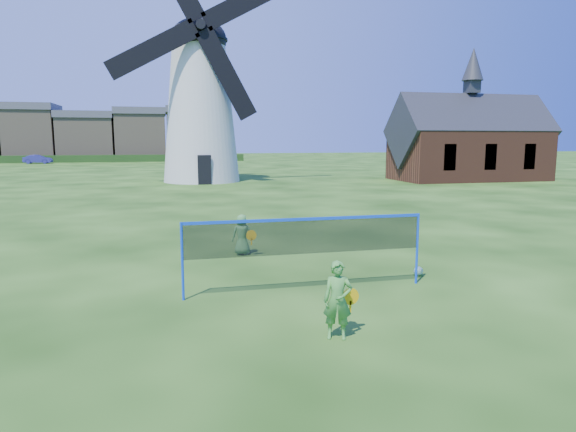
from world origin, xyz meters
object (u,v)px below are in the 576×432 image
(player_boy, at_px, (242,235))
(play_ball, at_px, (418,271))
(car_right, at_px, (38,159))
(windmill, at_px, (200,101))
(player_girl, at_px, (338,300))
(badminton_net, at_px, (306,237))
(chapel, at_px, (469,144))

(player_boy, xyz_separation_m, play_ball, (3.64, -3.12, -0.45))
(play_ball, bearing_deg, car_right, 109.40)
(player_boy, relative_size, play_ball, 5.06)
(play_ball, bearing_deg, windmill, 96.02)
(player_girl, bearing_deg, car_right, 124.75)
(badminton_net, relative_size, car_right, 1.44)
(player_boy, bearing_deg, chapel, -129.83)
(badminton_net, height_order, play_ball, badminton_net)
(badminton_net, distance_m, car_right, 66.23)
(badminton_net, height_order, car_right, badminton_net)
(car_right, bearing_deg, windmill, -146.98)
(chapel, bearing_deg, car_right, 136.28)
(player_girl, xyz_separation_m, player_boy, (-0.60, 6.21, -0.07))
(chapel, bearing_deg, player_boy, -133.93)
(player_boy, bearing_deg, badminton_net, 106.22)
(windmill, bearing_deg, play_ball, -83.98)
(player_boy, relative_size, car_right, 0.32)
(chapel, height_order, player_boy, chapel)
(player_boy, height_order, play_ball, player_boy)
(player_boy, distance_m, play_ball, 4.82)
(player_girl, distance_m, car_right, 68.60)
(windmill, relative_size, player_girl, 13.88)
(player_girl, height_order, play_ball, player_girl)
(windmill, height_order, play_ball, windmill)
(windmill, xyz_separation_m, car_right, (-19.13, 34.52, -5.36))
(chapel, relative_size, player_girl, 9.53)
(player_girl, distance_m, player_boy, 6.24)
(windmill, xyz_separation_m, player_girl, (-0.05, -31.38, -5.31))
(player_girl, distance_m, play_ball, 4.37)
(chapel, height_order, badminton_net, chapel)
(chapel, height_order, car_right, chapel)
(badminton_net, xyz_separation_m, player_boy, (-0.79, 3.68, -0.58))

